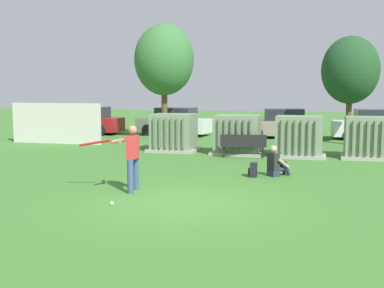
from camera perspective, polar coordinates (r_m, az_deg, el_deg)
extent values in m
plane|color=#3D752D|center=(11.41, -1.50, -7.02)|extent=(96.00, 96.00, 0.00)
cube|color=beige|center=(24.64, -15.88, 2.38)|extent=(4.80, 0.12, 2.00)
cube|color=#9E9B93|center=(20.85, -2.16, -0.68)|extent=(2.10, 1.70, 0.12)
cube|color=gray|center=(20.77, -2.17, 1.54)|extent=(1.80, 1.40, 1.50)
cube|color=#63755B|center=(20.24, -4.53, 1.39)|extent=(0.06, 0.12, 1.27)
cube|color=#63755B|center=(20.16, -3.84, 1.38)|extent=(0.06, 0.12, 1.27)
cube|color=#63755B|center=(20.08, -3.15, 1.36)|extent=(0.06, 0.12, 1.27)
cube|color=#63755B|center=(20.01, -2.46, 1.35)|extent=(0.06, 0.12, 1.27)
cube|color=#63755B|center=(19.93, -1.76, 1.33)|extent=(0.06, 0.12, 1.27)
cube|color=#63755B|center=(19.86, -1.05, 1.31)|extent=(0.06, 0.12, 1.27)
cube|color=#9E9B93|center=(19.96, 5.43, -1.03)|extent=(2.10, 1.70, 0.12)
cube|color=gray|center=(19.87, 5.46, 1.29)|extent=(1.80, 1.40, 1.50)
cube|color=#63755B|center=(19.24, 3.22, 1.13)|extent=(0.06, 0.12, 1.27)
cube|color=#63755B|center=(19.19, 3.96, 1.12)|extent=(0.06, 0.12, 1.27)
cube|color=#63755B|center=(19.15, 4.71, 1.10)|extent=(0.06, 0.12, 1.27)
cube|color=#63755B|center=(19.10, 5.47, 1.08)|extent=(0.06, 0.12, 1.27)
cube|color=#63755B|center=(19.06, 6.22, 1.06)|extent=(0.06, 0.12, 1.27)
cube|color=#63755B|center=(19.03, 6.98, 1.04)|extent=(0.06, 0.12, 1.27)
cube|color=#9E9B93|center=(19.63, 12.57, -1.29)|extent=(2.10, 1.70, 0.12)
cube|color=gray|center=(19.54, 12.63, 1.07)|extent=(1.80, 1.40, 1.50)
cube|color=#63755B|center=(18.81, 10.60, 0.91)|extent=(0.06, 0.12, 1.27)
cube|color=#63755B|center=(18.80, 11.38, 0.89)|extent=(0.06, 0.12, 1.27)
cube|color=#63755B|center=(18.78, 12.16, 0.87)|extent=(0.06, 0.12, 1.27)
cube|color=#63755B|center=(18.78, 12.93, 0.85)|extent=(0.06, 0.12, 1.27)
cube|color=#63755B|center=(18.77, 13.71, 0.82)|extent=(0.06, 0.12, 1.27)
cube|color=#63755B|center=(18.77, 14.49, 0.80)|extent=(0.06, 0.12, 1.27)
cube|color=#9E9B93|center=(19.90, 20.23, -1.43)|extent=(2.10, 1.70, 0.12)
cube|color=gray|center=(19.81, 20.33, 0.89)|extent=(1.80, 1.40, 1.50)
cube|color=#63755B|center=(19.00, 18.63, 0.74)|extent=(0.06, 0.12, 1.27)
cube|color=#63755B|center=(19.02, 19.40, 0.71)|extent=(0.06, 0.12, 1.27)
cube|color=#63755B|center=(19.05, 20.16, 0.69)|extent=(0.06, 0.12, 1.27)
cube|color=#63755B|center=(19.07, 20.92, 0.67)|extent=(0.06, 0.12, 1.27)
cube|color=#63755B|center=(19.10, 21.68, 0.64)|extent=(0.06, 0.12, 1.27)
cube|color=black|center=(19.00, 6.11, -0.24)|extent=(1.84, 0.72, 0.05)
cube|color=black|center=(18.79, 6.13, 0.44)|extent=(1.78, 0.37, 0.44)
cylinder|color=black|center=(19.15, 3.80, -0.87)|extent=(0.06, 0.06, 0.42)
cylinder|color=black|center=(19.20, 8.37, -0.91)|extent=(0.06, 0.06, 0.42)
cylinder|color=black|center=(18.88, 3.79, -0.98)|extent=(0.06, 0.06, 0.42)
cylinder|color=black|center=(18.93, 8.43, -1.02)|extent=(0.06, 0.06, 0.42)
cylinder|color=#384C75|center=(12.45, -7.35, -3.87)|extent=(0.16, 0.16, 0.88)
cylinder|color=#384C75|center=(12.90, -6.71, -3.49)|extent=(0.16, 0.16, 0.88)
cube|color=red|center=(12.57, -7.07, -0.35)|extent=(0.27, 0.42, 0.60)
sphere|color=#9E7051|center=(12.52, -7.10, 1.67)|extent=(0.23, 0.23, 0.23)
cylinder|color=#9E7051|center=(12.58, -8.83, 0.36)|extent=(0.23, 0.55, 0.09)
cylinder|color=#9E7051|center=(12.75, -8.57, 0.45)|extent=(0.30, 0.53, 0.09)
cylinder|color=red|center=(12.91, -11.55, 0.13)|extent=(0.85, 0.13, 0.21)
sphere|color=red|center=(12.75, -9.78, 0.42)|extent=(0.08, 0.08, 0.08)
sphere|color=white|center=(11.34, -9.52, -6.97)|extent=(0.09, 0.09, 0.09)
cube|color=#282D4C|center=(15.02, 9.63, -3.43)|extent=(0.41, 0.41, 0.20)
cube|color=#262628|center=(14.96, 9.66, -2.08)|extent=(0.41, 0.41, 0.52)
sphere|color=tan|center=(14.91, 9.69, -0.59)|extent=(0.22, 0.22, 0.22)
cylinder|color=#282D4C|center=(15.22, 10.08, -2.86)|extent=(0.42, 0.40, 0.13)
cylinder|color=#282D4C|center=(15.36, 10.74, -2.77)|extent=(0.30, 0.29, 0.46)
cylinder|color=#282D4C|center=(15.06, 10.55, -2.96)|extent=(0.42, 0.40, 0.13)
cylinder|color=#282D4C|center=(15.20, 11.21, -2.87)|extent=(0.30, 0.29, 0.46)
cylinder|color=tan|center=(15.28, 9.77, -2.07)|extent=(0.36, 0.34, 0.32)
cylinder|color=tan|center=(14.93, 10.87, -2.29)|extent=(0.36, 0.34, 0.32)
cube|color=black|center=(14.81, 7.34, -3.06)|extent=(0.21, 0.33, 0.44)
cube|color=black|center=(14.84, 6.83, -3.30)|extent=(0.07, 0.23, 0.22)
cylinder|color=brown|center=(26.40, -3.30, 3.57)|extent=(0.32, 0.32, 2.63)
ellipsoid|color=#387038|center=(26.41, -3.34, 9.97)|extent=(3.24, 3.24, 3.85)
cylinder|color=brown|center=(24.51, 18.11, 2.54)|extent=(0.27, 0.27, 2.22)
ellipsoid|color=#1E4723|center=(24.48, 18.32, 8.36)|extent=(2.73, 2.73, 3.24)
cube|color=maroon|center=(29.62, -12.35, 2.32)|extent=(4.25, 1.82, 0.80)
cube|color=#262B33|center=(29.50, -12.12, 3.71)|extent=(2.14, 1.62, 0.64)
cylinder|color=black|center=(29.56, -15.34, 1.72)|extent=(0.65, 0.24, 0.64)
cylinder|color=black|center=(31.01, -13.69, 1.99)|extent=(0.65, 0.24, 0.64)
cylinder|color=black|center=(28.28, -10.85, 1.63)|extent=(0.65, 0.24, 0.64)
cylinder|color=black|center=(29.80, -9.35, 1.91)|extent=(0.65, 0.24, 0.64)
cube|color=silver|center=(28.05, -2.18, 2.24)|extent=(4.37, 2.18, 0.80)
cube|color=#262B33|center=(27.94, -1.91, 3.70)|extent=(2.27, 1.80, 0.64)
cylinder|color=black|center=(27.85, -5.34, 1.65)|extent=(0.66, 0.29, 0.64)
cylinder|color=black|center=(29.38, -3.84, 1.91)|extent=(0.66, 0.29, 0.64)
cylinder|color=black|center=(26.78, -0.36, 1.48)|extent=(0.66, 0.29, 0.64)
cylinder|color=black|center=(28.36, 0.92, 1.76)|extent=(0.66, 0.29, 0.64)
cube|color=gray|center=(26.91, 10.51, 1.95)|extent=(4.39, 2.24, 0.80)
cube|color=#262B33|center=(26.87, 10.86, 3.48)|extent=(2.29, 1.83, 0.64)
cylinder|color=black|center=(26.03, 7.75, 1.28)|extent=(0.66, 0.30, 0.64)
cylinder|color=black|center=(27.73, 7.71, 1.60)|extent=(0.66, 0.30, 0.64)
cylinder|color=black|center=(26.20, 13.45, 1.19)|extent=(0.66, 0.30, 0.64)
cylinder|color=black|center=(27.88, 13.07, 1.51)|extent=(0.66, 0.30, 0.64)
cube|color=silver|center=(27.36, 20.72, 1.71)|extent=(4.32, 2.04, 0.80)
cube|color=#262B33|center=(27.35, 21.09, 3.21)|extent=(2.22, 1.73, 0.64)
cylinder|color=black|center=(26.34, 18.25, 1.07)|extent=(0.66, 0.27, 0.64)
cylinder|color=black|center=(28.01, 17.76, 1.39)|extent=(0.66, 0.27, 0.64)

